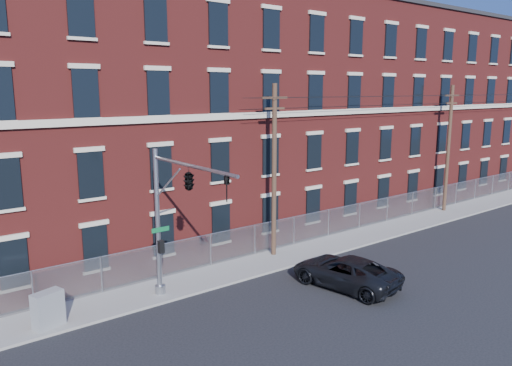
{
  "coord_description": "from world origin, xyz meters",
  "views": [
    {
      "loc": [
        -16.12,
        -16.15,
        9.78
      ],
      "look_at": [
        -0.56,
        4.0,
        4.97
      ],
      "focal_mm": 34.87,
      "sensor_mm": 36.0,
      "label": 1
    }
  ],
  "objects_px": {
    "utility_pole_near": "(274,168)",
    "utility_cabinet": "(48,309)",
    "traffic_signal_mast": "(181,194)",
    "pickup_truck": "(345,272)"
  },
  "relations": [
    {
      "from": "utility_pole_near",
      "to": "utility_cabinet",
      "type": "relative_size",
      "value": 6.59
    },
    {
      "from": "utility_cabinet",
      "to": "utility_pole_near",
      "type": "bearing_deg",
      "value": -11.4
    },
    {
      "from": "utility_pole_near",
      "to": "utility_cabinet",
      "type": "xyz_separation_m",
      "value": [
        -13.23,
        -1.4,
        -4.46
      ]
    },
    {
      "from": "traffic_signal_mast",
      "to": "utility_pole_near",
      "type": "bearing_deg",
      "value": 23.14
    },
    {
      "from": "utility_pole_near",
      "to": "pickup_truck",
      "type": "distance_m",
      "value": 7.34
    },
    {
      "from": "pickup_truck",
      "to": "utility_pole_near",
      "type": "bearing_deg",
      "value": -100.9
    },
    {
      "from": "utility_pole_near",
      "to": "traffic_signal_mast",
      "type": "bearing_deg",
      "value": -156.86
    },
    {
      "from": "pickup_truck",
      "to": "utility_cabinet",
      "type": "distance_m",
      "value": 13.82
    },
    {
      "from": "traffic_signal_mast",
      "to": "utility_pole_near",
      "type": "relative_size",
      "value": 0.7
    },
    {
      "from": "traffic_signal_mast",
      "to": "utility_cabinet",
      "type": "relative_size",
      "value": 4.61
    }
  ]
}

